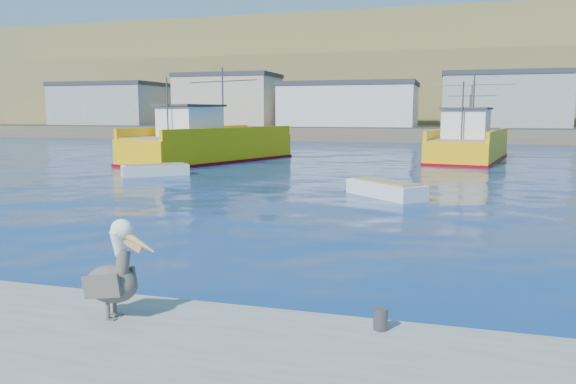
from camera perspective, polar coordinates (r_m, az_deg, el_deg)
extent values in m
plane|color=#071957|center=(12.00, -3.18, -8.71)|extent=(260.00, 260.00, 0.00)
cylinder|color=#4C4C4C|center=(7.99, 9.38, -12.62)|extent=(0.20, 0.20, 0.30)
cube|color=brown|center=(82.97, 13.67, 5.95)|extent=(160.00, 30.00, 1.60)
cube|color=olive|center=(108.93, 14.42, 9.09)|extent=(180.00, 40.00, 14.00)
cube|color=olive|center=(129.11, 14.81, 11.09)|extent=(200.00, 40.00, 24.00)
cube|color=#2D2D2D|center=(71.96, 13.27, 6.36)|extent=(150.00, 5.00, 0.10)
cube|color=gray|center=(93.53, -17.60, 8.34)|extent=(16.00, 10.00, 6.00)
cube|color=#333338|center=(93.63, -17.69, 10.35)|extent=(16.32, 10.20, 0.60)
cube|color=tan|center=(84.11, -6.07, 9.08)|extent=(14.00, 9.00, 7.00)
cube|color=#333338|center=(84.27, -6.11, 11.66)|extent=(14.28, 9.18, 0.60)
cube|color=silver|center=(79.06, 6.24, 8.61)|extent=(18.00, 11.00, 5.50)
cube|color=#333338|center=(79.15, 6.28, 10.81)|extent=(18.36, 11.22, 0.60)
cube|color=gray|center=(78.09, 21.02, 8.50)|extent=(15.00, 10.00, 6.50)
cube|color=#333338|center=(78.23, 21.15, 11.10)|extent=(15.30, 10.20, 0.60)
cube|color=#FFB108|center=(41.12, -7.84, 4.35)|extent=(8.71, 14.39, 1.78)
cube|color=#FFB108|center=(39.64, -5.59, 6.05)|extent=(4.57, 12.76, 0.70)
cube|color=#FFB108|center=(42.55, -9.99, 6.10)|extent=(4.57, 12.76, 0.70)
cube|color=maroon|center=(41.19, -7.82, 3.19)|extent=(8.89, 14.68, 0.25)
cube|color=#8C7251|center=(41.08, -7.86, 5.66)|extent=(8.19, 13.76, 0.10)
cube|color=white|center=(39.57, -9.92, 7.05)|extent=(4.12, 4.26, 2.00)
cube|color=#333338|center=(39.57, -9.96, 8.64)|extent=(4.46, 4.72, 0.15)
cylinder|color=#4C4C4C|center=(42.06, -6.65, 9.07)|extent=(0.15, 0.15, 5.00)
cylinder|color=#4C4C4C|center=(38.15, -12.15, 8.31)|extent=(0.13, 0.13, 4.00)
cylinder|color=#4C4C4C|center=(42.12, -6.68, 11.11)|extent=(6.06, 2.13, 0.08)
cube|color=#FFB108|center=(43.82, 17.90, 4.13)|extent=(6.24, 12.69, 1.58)
cube|color=#FFB108|center=(43.52, 20.55, 5.49)|extent=(2.31, 11.77, 0.70)
cube|color=#FFB108|center=(44.09, 15.42, 5.74)|extent=(2.31, 11.77, 0.70)
cube|color=maroon|center=(43.87, 17.86, 3.17)|extent=(6.36, 12.95, 0.25)
cube|color=#8C7251|center=(43.77, 17.95, 5.23)|extent=(5.82, 12.16, 0.10)
cube|color=white|center=(41.94, 17.64, 6.58)|extent=(3.42, 3.50, 2.00)
cube|color=#333338|center=(41.94, 17.71, 8.08)|extent=(3.69, 3.90, 0.15)
cylinder|color=#4C4C4C|center=(44.94, 18.31, 8.40)|extent=(0.14, 0.14, 5.00)
cylinder|color=#4C4C4C|center=(40.13, 17.30, 7.83)|extent=(0.12, 0.12, 4.00)
cylinder|color=#4C4C4C|center=(44.99, 18.40, 10.31)|extent=(5.80, 1.10, 0.08)
cube|color=#CF5F25|center=(56.74, 17.94, 4.69)|extent=(3.79, 8.80, 1.12)
cube|color=#CF5F25|center=(56.66, 19.52, 5.54)|extent=(0.76, 8.42, 0.70)
cube|color=#CF5F25|center=(56.78, 16.44, 5.68)|extent=(0.76, 8.42, 0.70)
cube|color=#8C7251|center=(56.71, 17.97, 5.31)|extent=(3.51, 8.44, 0.10)
cube|color=white|center=(55.39, 17.96, 6.34)|extent=(2.40, 2.30, 2.00)
cube|color=#333338|center=(55.38, 18.01, 7.48)|extent=(2.57, 2.56, 0.15)
cylinder|color=#4C4C4C|center=(57.53, 18.11, 7.78)|extent=(0.13, 0.13, 5.00)
cylinder|color=#4C4C4C|center=(54.09, 17.95, 7.26)|extent=(0.11, 0.11, 4.00)
cylinder|color=#4C4C4C|center=(57.55, 18.17, 9.27)|extent=(4.51, 0.38, 0.08)
cube|color=silver|center=(32.22, -13.33, 2.04)|extent=(3.65, 3.19, 0.72)
cube|color=#8C7251|center=(32.19, -13.35, 2.73)|extent=(3.19, 2.76, 0.07)
cube|color=silver|center=(23.71, 9.87, 0.09)|extent=(3.61, 3.59, 0.75)
cube|color=#8C7251|center=(23.66, 9.89, 1.07)|extent=(3.15, 3.13, 0.08)
cylinder|color=#595451|center=(8.65, -17.82, -11.36)|extent=(0.06, 0.06, 0.28)
cube|color=#595451|center=(8.67, -17.50, -12.22)|extent=(0.14, 0.12, 0.02)
cylinder|color=#595451|center=(8.79, -17.19, -11.02)|extent=(0.06, 0.06, 0.28)
cube|color=#595451|center=(8.81, -16.87, -11.87)|extent=(0.14, 0.12, 0.02)
ellipsoid|color=#38332D|center=(8.60, -17.46, -8.92)|extent=(0.81, 0.49, 0.55)
cube|color=#38332D|center=(8.43, -18.40, -9.11)|extent=(0.62, 0.07, 0.40)
cube|color=#38332D|center=(8.78, -16.86, -8.38)|extent=(0.62, 0.07, 0.40)
cube|color=#38332D|center=(8.81, -19.40, -9.03)|extent=(0.21, 0.15, 0.12)
cylinder|color=#38332D|center=(8.42, -16.46, -7.11)|extent=(0.19, 0.29, 0.44)
cylinder|color=white|center=(8.37, -16.85, -4.92)|extent=(0.18, 0.29, 0.41)
ellipsoid|color=white|center=(8.29, -16.53, -3.60)|extent=(0.33, 0.26, 0.28)
cone|color=gold|center=(8.20, -14.99, -4.92)|extent=(0.55, 0.15, 0.38)
cube|color=tan|center=(8.26, -15.58, -5.12)|extent=(0.34, 0.06, 0.24)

